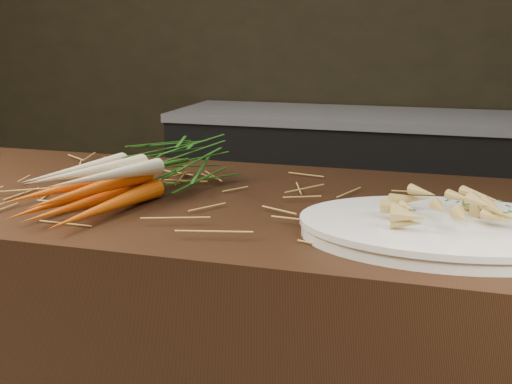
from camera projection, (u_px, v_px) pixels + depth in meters
The scene contains 6 objects.
main_counter at pixel (120, 378), 1.48m from camera, with size 2.40×0.70×0.90m, color black.
back_counter at pixel (360, 198), 3.15m from camera, with size 1.82×0.62×0.84m.
straw_bedding at pixel (109, 185), 1.37m from camera, with size 1.40×0.60×0.02m, color #AC7838, non-canonical shape.
root_veg_bunch at pixel (144, 171), 1.31m from camera, with size 0.29×0.57×0.10m.
serving_platter at pixel (448, 232), 1.04m from camera, with size 0.48×0.32×0.03m, color white, non-canonical shape.
roasted_veg_heap at pixel (449, 209), 1.03m from camera, with size 0.23×0.17×0.05m, color olive, non-canonical shape.
Camera 1 is at (0.68, -0.88, 1.24)m, focal length 45.00 mm.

